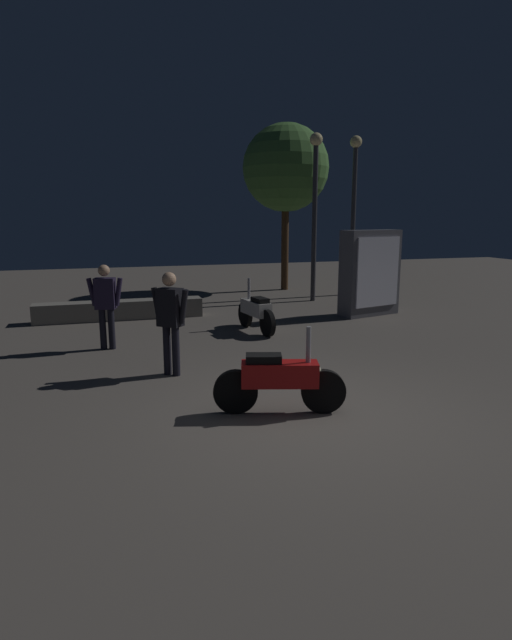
# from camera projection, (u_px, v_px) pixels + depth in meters

# --- Properties ---
(ground_plane) EXTENTS (40.00, 40.00, 0.00)m
(ground_plane) POSITION_uv_depth(u_px,v_px,m) (317.00, 414.00, 6.43)
(ground_plane) COLOR #605951
(motorcycle_red_foreground) EXTENTS (1.62, 0.57, 1.11)m
(motorcycle_red_foreground) POSITION_uv_depth(u_px,v_px,m) (279.00, 379.00, 6.40)
(motorcycle_red_foreground) COLOR black
(motorcycle_red_foreground) RESTS_ON ground_plane
(motorcycle_white_parked_left) EXTENTS (0.44, 1.66, 1.11)m
(motorcycle_white_parked_left) POSITION_uv_depth(u_px,v_px,m) (256.00, 311.00, 10.97)
(motorcycle_white_parked_left) COLOR black
(motorcycle_white_parked_left) RESTS_ON ground_plane
(person_rider_beside) EXTENTS (0.55, 0.50, 1.61)m
(person_rider_beside) POSITION_uv_depth(u_px,v_px,m) (170.00, 315.00, 7.84)
(person_rider_beside) COLOR black
(person_rider_beside) RESTS_ON ground_plane
(person_bystander_far) EXTENTS (0.66, 0.32, 1.57)m
(person_bystander_far) POSITION_uv_depth(u_px,v_px,m) (106.00, 300.00, 9.41)
(person_bystander_far) COLOR black
(person_bystander_far) RESTS_ON ground_plane
(streetlamp_near) EXTENTS (0.36, 0.36, 4.78)m
(streetlamp_near) POSITION_uv_depth(u_px,v_px,m) (354.00, 195.00, 15.62)
(streetlamp_near) COLOR #38383D
(streetlamp_near) RESTS_ON ground_plane
(streetlamp_far) EXTENTS (0.36, 0.36, 4.68)m
(streetlamp_far) POSITION_uv_depth(u_px,v_px,m) (315.00, 195.00, 14.47)
(streetlamp_far) COLOR #38383D
(streetlamp_far) RESTS_ON ground_plane
(tree_left_bg) EXTENTS (2.79, 2.79, 5.35)m
(tree_left_bg) POSITION_uv_depth(u_px,v_px,m) (286.00, 168.00, 16.57)
(tree_left_bg) COLOR #4C331E
(tree_left_bg) RESTS_ON ground_plane
(kiosk_billboard) EXTENTS (1.67, 0.90, 2.10)m
(kiosk_billboard) POSITION_uv_depth(u_px,v_px,m) (370.00, 273.00, 12.68)
(kiosk_billboard) COLOR #595960
(kiosk_billboard) RESTS_ON ground_plane
(planter_wall_low) EXTENTS (3.91, 0.50, 0.45)m
(planter_wall_low) POSITION_uv_depth(u_px,v_px,m) (120.00, 310.00, 12.30)
(planter_wall_low) COLOR gray
(planter_wall_low) RESTS_ON ground_plane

